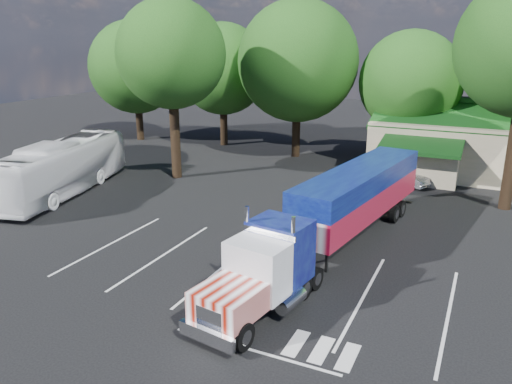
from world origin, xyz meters
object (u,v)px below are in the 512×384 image
at_px(bicycle, 346,184).
at_px(silver_sedan, 403,176).
at_px(semi_truck, 339,209).
at_px(tour_bus, 62,168).
at_px(woman, 254,259).

height_order(bicycle, silver_sedan, silver_sedan).
bearing_deg(semi_truck, bicycle, 112.21).
bearing_deg(bicycle, tour_bus, 167.37).
distance_m(semi_truck, tour_bus, 19.22).
height_order(semi_truck, bicycle, semi_truck).
relative_size(semi_truck, silver_sedan, 4.96).
height_order(woman, bicycle, woman).
distance_m(woman, silver_sedan, 17.43).
distance_m(woman, tour_bus, 17.53).
xyz_separation_m(bicycle, silver_sedan, (3.22, 3.18, 0.13)).
xyz_separation_m(semi_truck, tour_bus, (-19.17, 1.36, -0.42)).
bearing_deg(woman, tour_bus, 77.90).
bearing_deg(bicycle, silver_sedan, 5.28).
height_order(semi_truck, woman, semi_truck).
bearing_deg(tour_bus, bicycle, 13.03).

